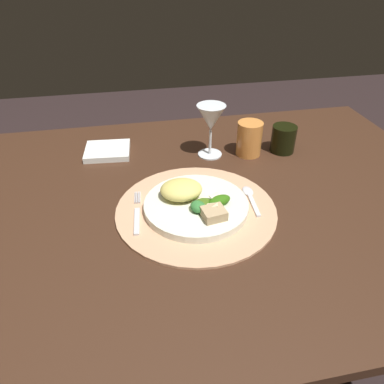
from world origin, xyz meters
name	(u,v)px	position (x,y,z in m)	size (l,w,h in m)	color
ground_plane	(193,363)	(0.00, 0.00, 0.00)	(6.00, 6.00, 0.00)	black
dining_table	(194,230)	(0.00, 0.00, 0.64)	(1.41, 0.97, 0.74)	#3A2215
placemat	(196,210)	(-0.01, -0.05, 0.75)	(0.38, 0.38, 0.01)	tan
dinner_plate	(196,206)	(-0.01, -0.05, 0.76)	(0.25, 0.25, 0.02)	silver
pasta_serving	(181,190)	(-0.04, -0.02, 0.79)	(0.10, 0.08, 0.04)	#DDCC67
salad_greens	(209,203)	(0.02, -0.07, 0.78)	(0.11, 0.07, 0.02)	#2F6610
bread_piece	(214,213)	(0.02, -0.11, 0.78)	(0.05, 0.04, 0.02)	tan
fork	(137,214)	(-0.14, -0.05, 0.75)	(0.03, 0.16, 0.00)	silver
spoon	(250,195)	(0.13, -0.03, 0.75)	(0.03, 0.12, 0.01)	silver
napkin	(108,151)	(-0.21, 0.28, 0.75)	(0.13, 0.12, 0.02)	white
wine_glass	(211,120)	(0.09, 0.21, 0.86)	(0.08, 0.08, 0.15)	silver
amber_tumbler	(249,139)	(0.20, 0.19, 0.79)	(0.07, 0.07, 0.10)	orange
dark_tumbler	(283,139)	(0.31, 0.19, 0.78)	(0.07, 0.07, 0.08)	black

